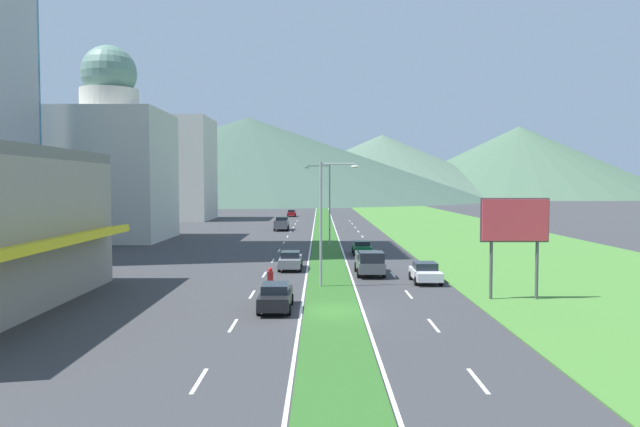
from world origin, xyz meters
TOP-DOWN VIEW (x-y plane):
  - ground_plane at (0.00, 0.00)m, footprint 600.00×600.00m
  - grass_median at (0.00, 60.00)m, footprint 3.20×240.00m
  - grass_verge_right at (20.60, 60.00)m, footprint 24.00×240.00m
  - lane_dash_left_1 at (-5.10, -11.58)m, footprint 0.16×2.80m
  - lane_dash_left_2 at (-5.10, -3.16)m, footprint 0.16×2.80m
  - lane_dash_left_3 at (-5.10, 5.26)m, footprint 0.16×2.80m
  - lane_dash_left_4 at (-5.10, 13.67)m, footprint 0.16×2.80m
  - lane_dash_left_5 at (-5.10, 22.09)m, footprint 0.16×2.80m
  - lane_dash_left_6 at (-5.10, 30.51)m, footprint 0.16×2.80m
  - lane_dash_left_7 at (-5.10, 38.93)m, footprint 0.16×2.80m
  - lane_dash_left_8 at (-5.10, 47.35)m, footprint 0.16×2.80m
  - lane_dash_left_9 at (-5.10, 55.77)m, footprint 0.16×2.80m
  - lane_dash_left_10 at (-5.10, 64.19)m, footprint 0.16×2.80m
  - lane_dash_left_11 at (-5.10, 72.61)m, footprint 0.16×2.80m
  - lane_dash_left_12 at (-5.10, 81.02)m, footprint 0.16×2.80m
  - lane_dash_right_1 at (5.10, -11.58)m, footprint 0.16×2.80m
  - lane_dash_right_2 at (5.10, -3.16)m, footprint 0.16×2.80m
  - lane_dash_right_3 at (5.10, 5.26)m, footprint 0.16×2.80m
  - lane_dash_right_4 at (5.10, 13.67)m, footprint 0.16×2.80m
  - lane_dash_right_5 at (5.10, 22.09)m, footprint 0.16×2.80m
  - lane_dash_right_6 at (5.10, 30.51)m, footprint 0.16×2.80m
  - lane_dash_right_7 at (5.10, 38.93)m, footprint 0.16×2.80m
  - lane_dash_right_8 at (5.10, 47.35)m, footprint 0.16×2.80m
  - lane_dash_right_9 at (5.10, 55.77)m, footprint 0.16×2.80m
  - lane_dash_right_10 at (5.10, 64.19)m, footprint 0.16×2.80m
  - lane_dash_right_11 at (5.10, 72.61)m, footprint 0.16×2.80m
  - lane_dash_right_12 at (5.10, 81.02)m, footprint 0.16×2.80m
  - edge_line_median_left at (-1.75, 60.00)m, footprint 0.16×240.00m
  - edge_line_median_right at (1.75, 60.00)m, footprint 0.16×240.00m
  - domed_building at (-27.49, 42.88)m, footprint 14.06×14.06m
  - midrise_colored at (-29.84, 85.14)m, footprint 14.80×14.80m
  - hill_far_left at (-34.00, 243.14)m, footprint 218.28×218.28m
  - hill_far_center at (33.30, 290.91)m, footprint 158.11×158.11m
  - hill_far_right at (109.22, 294.03)m, footprint 163.04×163.04m
  - street_lamp_near at (-0.32, 7.99)m, footprint 2.72×0.40m
  - street_lamp_mid at (0.13, 35.66)m, footprint 2.96×0.47m
  - billboard_roadside at (11.34, 3.43)m, footprint 4.25×0.28m
  - car_0 at (-3.21, 0.55)m, footprint 1.88×4.68m
  - car_1 at (7.02, 9.95)m, footprint 2.00×4.12m
  - car_2 at (3.61, 27.05)m, footprint 1.94×4.29m
  - car_3 at (-3.16, 16.44)m, footprint 1.93×4.55m
  - car_4 at (-6.93, 96.32)m, footprint 1.86×4.71m
  - pickup_truck_0 at (3.25, 13.33)m, footprint 2.18×5.40m
  - pickup_truck_1 at (-6.62, 58.35)m, footprint 2.18×5.40m
  - motorcycle_rider at (-3.89, 5.05)m, footprint 0.36×2.00m

SIDE VIEW (x-z plane):
  - ground_plane at x=0.00m, z-range 0.00..0.00m
  - lane_dash_left_1 at x=-5.10m, z-range 0.00..0.01m
  - lane_dash_left_2 at x=-5.10m, z-range 0.00..0.01m
  - lane_dash_left_3 at x=-5.10m, z-range 0.00..0.01m
  - lane_dash_left_4 at x=-5.10m, z-range 0.00..0.01m
  - lane_dash_left_5 at x=-5.10m, z-range 0.00..0.01m
  - lane_dash_left_6 at x=-5.10m, z-range 0.00..0.01m
  - lane_dash_left_7 at x=-5.10m, z-range 0.00..0.01m
  - lane_dash_left_8 at x=-5.10m, z-range 0.00..0.01m
  - lane_dash_left_9 at x=-5.10m, z-range 0.00..0.01m
  - lane_dash_left_10 at x=-5.10m, z-range 0.00..0.01m
  - lane_dash_left_11 at x=-5.10m, z-range 0.00..0.01m
  - lane_dash_left_12 at x=-5.10m, z-range 0.00..0.01m
  - lane_dash_right_1 at x=5.10m, z-range 0.00..0.01m
  - lane_dash_right_2 at x=5.10m, z-range 0.00..0.01m
  - lane_dash_right_3 at x=5.10m, z-range 0.00..0.01m
  - lane_dash_right_4 at x=5.10m, z-range 0.00..0.01m
  - lane_dash_right_5 at x=5.10m, z-range 0.00..0.01m
  - lane_dash_right_6 at x=5.10m, z-range 0.00..0.01m
  - lane_dash_right_7 at x=5.10m, z-range 0.00..0.01m
  - lane_dash_right_8 at x=5.10m, z-range 0.00..0.01m
  - lane_dash_right_9 at x=5.10m, z-range 0.00..0.01m
  - lane_dash_right_10 at x=5.10m, z-range 0.00..0.01m
  - lane_dash_right_11 at x=5.10m, z-range 0.00..0.01m
  - lane_dash_right_12 at x=5.10m, z-range 0.00..0.01m
  - edge_line_median_left at x=-1.75m, z-range 0.00..0.01m
  - edge_line_median_right at x=1.75m, z-range 0.00..0.01m
  - grass_median at x=0.00m, z-range 0.00..0.06m
  - grass_verge_right at x=20.60m, z-range 0.00..0.06m
  - car_2 at x=3.61m, z-range 0.03..1.41m
  - car_1 at x=7.02m, z-range 0.01..1.48m
  - motorcycle_rider at x=-3.89m, z-range -0.15..1.65m
  - car_4 at x=-6.93m, z-range 0.01..1.52m
  - car_0 at x=-3.21m, z-range 0.02..1.55m
  - car_3 at x=-3.16m, z-range 0.01..1.56m
  - pickup_truck_0 at x=3.25m, z-range -0.02..1.98m
  - pickup_truck_1 at x=-6.62m, z-range -0.02..1.98m
  - billboard_roadside at x=11.34m, z-range 1.48..7.82m
  - street_lamp_near at x=-0.32m, z-range 0.67..9.39m
  - street_lamp_mid at x=0.13m, z-range 0.70..10.12m
  - domed_building at x=-27.49m, z-range -2.62..22.09m
  - midrise_colored at x=-29.84m, z-range 0.00..20.20m
  - hill_far_center at x=33.30m, z-range 0.00..33.87m
  - hill_far_left at x=-34.00m, z-range 0.00..37.95m
  - hill_far_right at x=109.22m, z-range 0.00..38.81m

